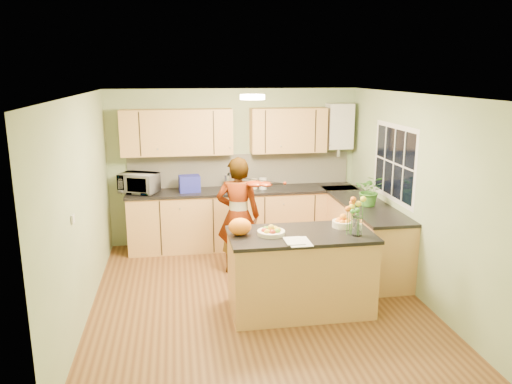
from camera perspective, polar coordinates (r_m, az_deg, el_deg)
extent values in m
plane|color=#563218|center=(6.38, 0.05, -11.99)|extent=(4.50, 4.50, 0.00)
cube|color=white|center=(5.76, 0.05, 11.06)|extent=(4.00, 4.50, 0.02)
cube|color=gray|center=(8.13, -2.50, 2.90)|extent=(4.00, 0.02, 2.50)
cube|color=gray|center=(3.86, 5.49, -9.41)|extent=(4.00, 0.02, 2.50)
cube|color=gray|center=(5.97, -19.26, -1.77)|extent=(0.02, 4.50, 2.50)
cube|color=gray|center=(6.56, 17.55, -0.31)|extent=(0.02, 4.50, 2.50)
cube|color=#BC824B|center=(8.04, -1.48, -3.09)|extent=(3.60, 0.60, 0.90)
cube|color=black|center=(7.91, -1.49, 0.16)|extent=(3.64, 0.62, 0.04)
cube|color=#BC824B|center=(7.41, 12.10, -4.86)|extent=(0.60, 2.20, 0.90)
cube|color=black|center=(7.27, 12.21, -1.35)|extent=(0.62, 2.24, 0.04)
cube|color=beige|center=(8.13, -1.79, 2.55)|extent=(3.60, 0.02, 0.52)
cube|color=#BC824B|center=(7.81, -9.01, 6.77)|extent=(1.70, 0.34, 0.70)
cube|color=#BC824B|center=(8.01, 3.69, 7.07)|extent=(1.20, 0.34, 0.70)
cube|color=silver|center=(8.25, 9.50, 7.45)|extent=(0.40, 0.30, 0.72)
cylinder|color=silver|center=(8.30, 9.39, 4.70)|extent=(0.06, 0.06, 0.20)
cube|color=silver|center=(7.03, 15.52, 3.22)|extent=(0.01, 1.30, 1.05)
cube|color=black|center=(7.03, 15.49, 3.22)|extent=(0.01, 1.18, 0.92)
cube|color=silver|center=(5.39, -20.20, -2.92)|extent=(0.02, 0.09, 0.09)
cylinder|color=#FFEABF|center=(6.06, -0.41, 10.80)|extent=(0.30, 0.30, 0.06)
cylinder|color=silver|center=(6.06, -0.41, 11.08)|extent=(0.10, 0.10, 0.02)
cube|color=#BC824B|center=(5.93, 5.07, -9.26)|extent=(1.62, 0.81, 0.91)
cube|color=black|center=(5.76, 5.17, -4.89)|extent=(1.66, 0.85, 0.04)
cylinder|color=beige|center=(5.68, 1.74, -4.67)|extent=(0.32, 0.32, 0.05)
cylinder|color=beige|center=(6.04, 9.90, -3.61)|extent=(0.26, 0.26, 0.08)
cylinder|color=silver|center=(5.74, 11.47, -3.81)|extent=(0.11, 0.11, 0.23)
ellipsoid|color=orange|center=(5.65, -1.85, -3.97)|extent=(0.27, 0.23, 0.20)
cube|color=silver|center=(5.46, 4.93, -5.67)|extent=(0.24, 0.33, 0.01)
imported|color=#DCAD86|center=(6.88, -2.05, -2.73)|extent=(0.68, 0.52, 1.64)
imported|color=silver|center=(7.85, -13.24, 1.00)|extent=(0.66, 0.57, 0.31)
cube|color=#212599|center=(7.80, -7.61, 0.96)|extent=(0.34, 0.26, 0.25)
cylinder|color=silver|center=(7.88, -3.01, 1.12)|extent=(0.17, 0.17, 0.23)
sphere|color=black|center=(7.85, -3.02, 2.26)|extent=(0.09, 0.09, 0.09)
cylinder|color=beige|center=(7.93, -0.23, 0.94)|extent=(0.13, 0.13, 0.16)
cylinder|color=silver|center=(7.90, 0.80, 0.98)|extent=(0.15, 0.15, 0.18)
imported|color=#3C7D29|center=(7.06, 12.91, 0.17)|extent=(0.50, 0.47, 0.44)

